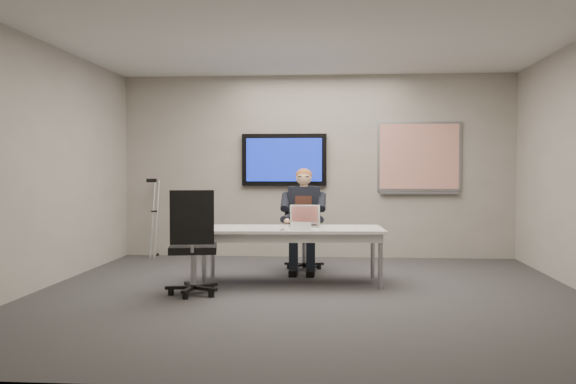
# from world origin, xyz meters

# --- Properties ---
(floor) EXTENTS (6.00, 6.00, 0.02)m
(floor) POSITION_xyz_m (0.00, 0.00, 0.00)
(floor) COLOR #333335
(floor) RESTS_ON ground
(ceiling) EXTENTS (6.00, 6.00, 0.02)m
(ceiling) POSITION_xyz_m (0.00, 0.00, 2.80)
(ceiling) COLOR silver
(ceiling) RESTS_ON wall_back
(wall_back) EXTENTS (6.00, 0.02, 2.80)m
(wall_back) POSITION_xyz_m (0.00, 3.00, 1.40)
(wall_back) COLOR gray
(wall_back) RESTS_ON ground
(wall_front) EXTENTS (6.00, 0.02, 2.80)m
(wall_front) POSITION_xyz_m (0.00, -3.00, 1.40)
(wall_front) COLOR gray
(wall_front) RESTS_ON ground
(wall_left) EXTENTS (0.02, 6.00, 2.80)m
(wall_left) POSITION_xyz_m (-3.00, 0.00, 1.40)
(wall_left) COLOR gray
(wall_left) RESTS_ON ground
(conference_table) EXTENTS (2.19, 1.03, 0.66)m
(conference_table) POSITION_xyz_m (-0.21, 0.68, 0.58)
(conference_table) COLOR white
(conference_table) RESTS_ON ground
(tv_display) EXTENTS (1.30, 0.09, 0.80)m
(tv_display) POSITION_xyz_m (-0.50, 2.95, 1.50)
(tv_display) COLOR black
(tv_display) RESTS_ON wall_back
(whiteboard) EXTENTS (1.25, 0.08, 1.10)m
(whiteboard) POSITION_xyz_m (1.55, 2.97, 1.53)
(whiteboard) COLOR #97999F
(whiteboard) RESTS_ON wall_back
(office_chair_far) EXTENTS (0.63, 0.63, 1.03)m
(office_chair_far) POSITION_xyz_m (-0.14, 1.74, 0.32)
(office_chair_far) COLOR black
(office_chair_far) RESTS_ON ground
(office_chair_near) EXTENTS (0.63, 0.63, 1.14)m
(office_chair_near) POSITION_xyz_m (-1.21, -0.16, 0.35)
(office_chair_near) COLOR black
(office_chair_near) RESTS_ON ground
(seated_person) EXTENTS (0.44, 0.76, 1.37)m
(seated_person) POSITION_xyz_m (-0.13, 1.49, 0.55)
(seated_person) COLOR #202836
(seated_person) RESTS_ON office_chair_far
(crutch) EXTENTS (0.28, 0.68, 1.29)m
(crutch) POSITION_xyz_m (-2.49, 2.77, 0.62)
(crutch) COLOR #A9ABB1
(crutch) RESTS_ON ground
(laptop) EXTENTS (0.37, 0.35, 0.26)m
(laptop) POSITION_xyz_m (-0.07, 0.88, 0.72)
(laptop) COLOR #B6B6B9
(laptop) RESTS_ON conference_table
(name_tent) EXTENTS (0.25, 0.10, 0.10)m
(name_tent) POSITION_xyz_m (-0.09, 0.38, 0.71)
(name_tent) COLOR white
(name_tent) RESTS_ON conference_table
(pen) EXTENTS (0.04, 0.13, 0.01)m
(pen) POSITION_xyz_m (-0.30, 0.38, 0.67)
(pen) COLOR black
(pen) RESTS_ON conference_table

